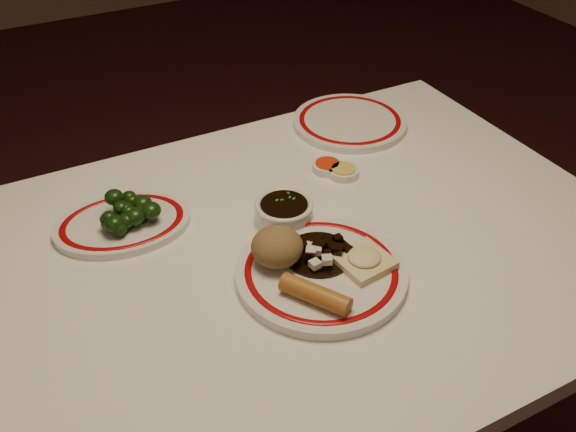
{
  "coord_description": "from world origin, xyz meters",
  "views": [
    {
      "loc": [
        -0.45,
        -0.78,
        1.49
      ],
      "look_at": [
        -0.02,
        0.03,
        0.8
      ],
      "focal_mm": 40.0,
      "sensor_mm": 36.0,
      "label": 1
    }
  ],
  "objects_px": {
    "dining_table": "(305,279)",
    "soy_bowl": "(284,213)",
    "main_plate": "(321,273)",
    "broccoli_plate": "(123,224)",
    "rice_mound": "(277,247)",
    "fried_wonton": "(364,260)",
    "spring_roll": "(315,294)",
    "broccoli_pile": "(126,213)",
    "stirfry_heap": "(320,251)"
  },
  "relations": [
    {
      "from": "broccoli_plate",
      "to": "dining_table",
      "type": "bearing_deg",
      "value": -34.94
    },
    {
      "from": "broccoli_plate",
      "to": "stirfry_heap",
      "type": "bearing_deg",
      "value": -43.27
    },
    {
      "from": "dining_table",
      "to": "soy_bowl",
      "type": "distance_m",
      "value": 0.13
    },
    {
      "from": "soy_bowl",
      "to": "fried_wonton",
      "type": "bearing_deg",
      "value": -74.14
    },
    {
      "from": "broccoli_pile",
      "to": "soy_bowl",
      "type": "distance_m",
      "value": 0.29
    },
    {
      "from": "spring_roll",
      "to": "soy_bowl",
      "type": "distance_m",
      "value": 0.24
    },
    {
      "from": "main_plate",
      "to": "spring_roll",
      "type": "relative_size",
      "value": 2.54
    },
    {
      "from": "stirfry_heap",
      "to": "broccoli_pile",
      "type": "bearing_deg",
      "value": 137.38
    },
    {
      "from": "rice_mound",
      "to": "fried_wonton",
      "type": "height_order",
      "value": "rice_mound"
    },
    {
      "from": "broccoli_plate",
      "to": "rice_mound",
      "type": "bearing_deg",
      "value": -49.52
    },
    {
      "from": "dining_table",
      "to": "broccoli_pile",
      "type": "distance_m",
      "value": 0.35
    },
    {
      "from": "rice_mound",
      "to": "fried_wonton",
      "type": "distance_m",
      "value": 0.15
    },
    {
      "from": "spring_roll",
      "to": "broccoli_pile",
      "type": "xyz_separation_m",
      "value": [
        -0.2,
        0.34,
        0.01
      ]
    },
    {
      "from": "dining_table",
      "to": "broccoli_plate",
      "type": "xyz_separation_m",
      "value": [
        -0.28,
        0.2,
        0.1
      ]
    },
    {
      "from": "dining_table",
      "to": "stirfry_heap",
      "type": "distance_m",
      "value": 0.13
    },
    {
      "from": "rice_mound",
      "to": "broccoli_pile",
      "type": "relative_size",
      "value": 0.8
    },
    {
      "from": "stirfry_heap",
      "to": "soy_bowl",
      "type": "xyz_separation_m",
      "value": [
        0.0,
        0.13,
        -0.01
      ]
    },
    {
      "from": "fried_wonton",
      "to": "broccoli_pile",
      "type": "distance_m",
      "value": 0.44
    },
    {
      "from": "dining_table",
      "to": "spring_roll",
      "type": "distance_m",
      "value": 0.21
    },
    {
      "from": "dining_table",
      "to": "spring_roll",
      "type": "xyz_separation_m",
      "value": [
        -0.07,
        -0.16,
        0.13
      ]
    },
    {
      "from": "spring_roll",
      "to": "dining_table",
      "type": "bearing_deg",
      "value": 34.1
    },
    {
      "from": "fried_wonton",
      "to": "spring_roll",
      "type": "bearing_deg",
      "value": -161.53
    },
    {
      "from": "dining_table",
      "to": "broccoli_plate",
      "type": "distance_m",
      "value": 0.36
    },
    {
      "from": "spring_roll",
      "to": "stirfry_heap",
      "type": "distance_m",
      "value": 0.11
    },
    {
      "from": "broccoli_plate",
      "to": "spring_roll",
      "type": "bearing_deg",
      "value": -59.07
    },
    {
      "from": "dining_table",
      "to": "soy_bowl",
      "type": "height_order",
      "value": "soy_bowl"
    },
    {
      "from": "dining_table",
      "to": "broccoli_plate",
      "type": "height_order",
      "value": "broccoli_plate"
    },
    {
      "from": "rice_mound",
      "to": "spring_roll",
      "type": "distance_m",
      "value": 0.12
    },
    {
      "from": "rice_mound",
      "to": "spring_roll",
      "type": "height_order",
      "value": "rice_mound"
    },
    {
      "from": "main_plate",
      "to": "stirfry_heap",
      "type": "height_order",
      "value": "stirfry_heap"
    },
    {
      "from": "main_plate",
      "to": "spring_roll",
      "type": "distance_m",
      "value": 0.08
    },
    {
      "from": "dining_table",
      "to": "stirfry_heap",
      "type": "bearing_deg",
      "value": -97.08
    },
    {
      "from": "dining_table",
      "to": "main_plate",
      "type": "distance_m",
      "value": 0.14
    },
    {
      "from": "rice_mound",
      "to": "broccoli_plate",
      "type": "distance_m",
      "value": 0.31
    },
    {
      "from": "spring_roll",
      "to": "broccoli_plate",
      "type": "distance_m",
      "value": 0.41
    },
    {
      "from": "stirfry_heap",
      "to": "broccoli_plate",
      "type": "height_order",
      "value": "stirfry_heap"
    },
    {
      "from": "main_plate",
      "to": "broccoli_plate",
      "type": "relative_size",
      "value": 1.07
    },
    {
      "from": "rice_mound",
      "to": "broccoli_pile",
      "type": "height_order",
      "value": "rice_mound"
    },
    {
      "from": "dining_table",
      "to": "fried_wonton",
      "type": "xyz_separation_m",
      "value": [
        0.05,
        -0.12,
        0.12
      ]
    },
    {
      "from": "main_plate",
      "to": "soy_bowl",
      "type": "height_order",
      "value": "soy_bowl"
    },
    {
      "from": "rice_mound",
      "to": "stirfry_heap",
      "type": "xyz_separation_m",
      "value": [
        0.07,
        -0.02,
        -0.02
      ]
    },
    {
      "from": "broccoli_plate",
      "to": "soy_bowl",
      "type": "distance_m",
      "value": 0.3
    },
    {
      "from": "broccoli_pile",
      "to": "spring_roll",
      "type": "bearing_deg",
      "value": -59.08
    },
    {
      "from": "rice_mound",
      "to": "soy_bowl",
      "type": "relative_size",
      "value": 0.82
    },
    {
      "from": "dining_table",
      "to": "broccoli_pile",
      "type": "relative_size",
      "value": 10.86
    },
    {
      "from": "rice_mound",
      "to": "broccoli_plate",
      "type": "bearing_deg",
      "value": 130.48
    },
    {
      "from": "stirfry_heap",
      "to": "broccoli_pile",
      "type": "relative_size",
      "value": 1.1
    },
    {
      "from": "rice_mound",
      "to": "fried_wonton",
      "type": "bearing_deg",
      "value": -30.99
    },
    {
      "from": "fried_wonton",
      "to": "stirfry_heap",
      "type": "relative_size",
      "value": 0.79
    },
    {
      "from": "dining_table",
      "to": "fried_wonton",
      "type": "bearing_deg",
      "value": -68.0
    }
  ]
}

